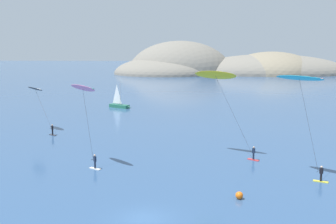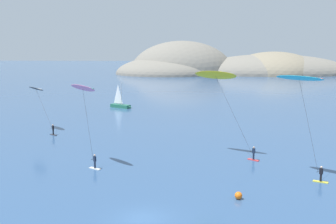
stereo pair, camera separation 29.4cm
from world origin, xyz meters
name	(u,v)px [view 2 (the right image)]	position (x,y,z in m)	size (l,w,h in m)	color
ground_plane	(143,219)	(0.00, 0.00, 0.00)	(600.00, 600.00, 0.00)	#2D4C75
headland_island	(224,73)	(20.52, 166.45, 0.00)	(109.67, 48.61, 30.27)	slate
sailboat_near	(121,105)	(-11.09, 59.05, 0.64)	(5.56, 3.93, 5.70)	#23664C
kitesurfer_pink	(84,94)	(-8.30, 14.81, 8.37)	(4.38, 4.28, 9.59)	silver
kitesurfer_yellow	(218,80)	(7.28, 20.38, 9.59)	(8.19, 5.26, 10.82)	red
kitesurfer_cyan	(301,86)	(15.27, 11.72, 9.79)	(5.43, 4.62, 10.94)	yellow
kitesurfer_black	(37,92)	(-20.91, 34.60, 6.27)	(6.75, 7.01, 7.16)	#2D2D33
marker_buoy	(238,196)	(8.28, 4.77, 0.35)	(0.70, 0.70, 0.70)	orange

